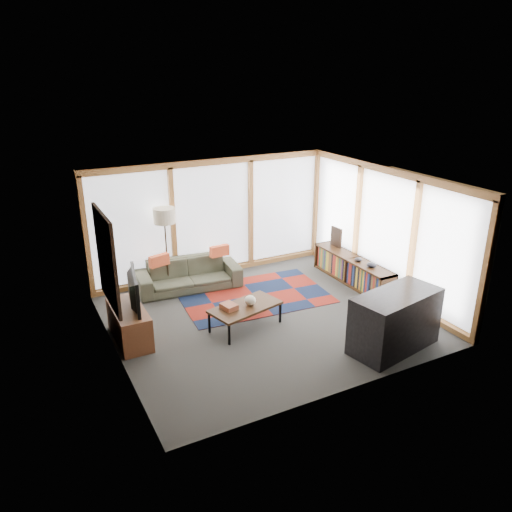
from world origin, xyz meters
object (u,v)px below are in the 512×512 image
bookshelf (352,270)px  tv_console (129,324)px  television (129,290)px  bar_counter (395,321)px  sofa (189,274)px  floor_lamp (166,250)px  coffee_table (245,317)px

bookshelf → tv_console: bearing=-177.6°
television → bar_counter: (3.77, -2.29, -0.42)m
sofa → bookshelf: 3.50m
bookshelf → television: 4.87m
sofa → bar_counter: 4.40m
floor_lamp → coffee_table: bearing=-72.6°
sofa → tv_console: (-1.65, -1.56, -0.01)m
sofa → floor_lamp: (-0.40, 0.16, 0.57)m
floor_lamp → bar_counter: (2.58, -3.98, -0.39)m
floor_lamp → tv_console: bearing=-125.9°
sofa → television: (-1.59, -1.53, 0.60)m
bar_counter → tv_console: bearing=138.6°
sofa → floor_lamp: 0.71m
tv_console → television: television is taller
floor_lamp → coffee_table: size_ratio=1.38×
tv_console → television: (0.06, 0.04, 0.61)m
bookshelf → coffee_table: bearing=-166.3°
tv_console → bookshelf: bearing=2.4°
sofa → floor_lamp: floor_lamp is taller
bookshelf → tv_console: 4.88m
sofa → coffee_table: (0.30, -2.07, -0.10)m
coffee_table → sofa: bearing=98.2°
tv_console → bar_counter: 4.45m
tv_console → television: 0.61m
sofa → floor_lamp: size_ratio=1.21×
television → tv_console: bearing=133.0°
sofa → coffee_table: size_ratio=1.68×
coffee_table → tv_console: (-1.95, 0.51, 0.09)m
tv_console → bar_counter: (3.83, -2.26, 0.19)m
sofa → bookshelf: sofa is taller
tv_console → coffee_table: bearing=-14.7°
bookshelf → bar_counter: 2.69m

